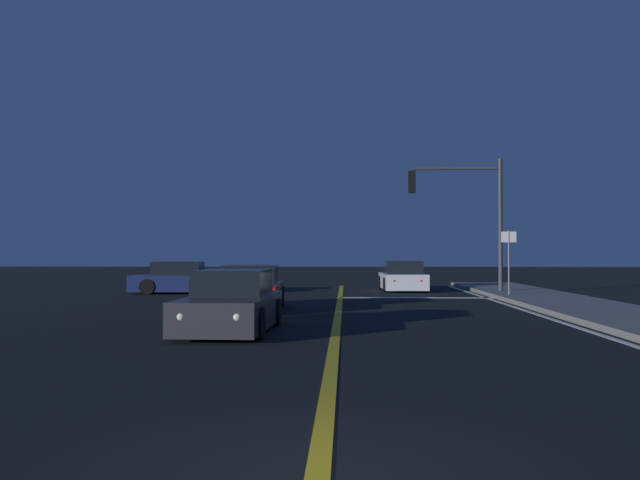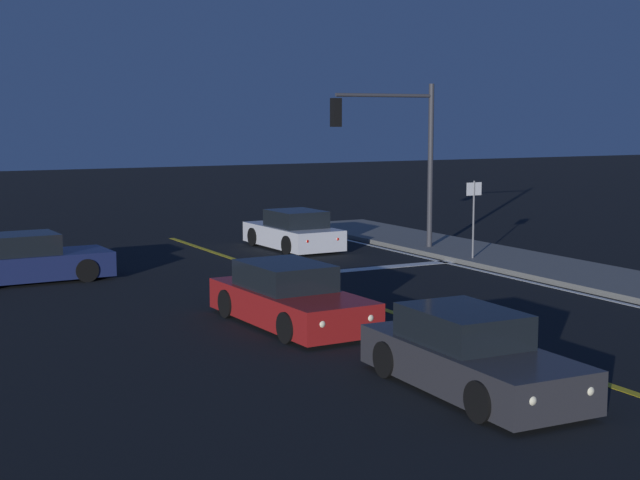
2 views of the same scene
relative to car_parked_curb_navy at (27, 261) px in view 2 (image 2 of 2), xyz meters
The scene contains 8 objects.
lane_line_center 14.26m from the car_parked_curb_navy, 62.23° to the right, with size 0.20×39.42×0.01m, color gold.
stop_bar 9.87m from the car_parked_curb_navy, 14.76° to the right, with size 5.77×0.50×0.01m, color white.
car_parked_curb_navy is the anchor object (origin of this frame).
car_following_oncoming_charcoal 14.86m from the car_parked_curb_navy, 72.94° to the right, with size 1.91×4.52×1.34m.
car_lead_oncoming_red 9.18m from the car_parked_curb_navy, 64.41° to the right, with size 2.05×4.69×1.34m.
car_mid_block_white 9.72m from the car_parked_curb_navy, 14.56° to the left, with size 2.03×4.24×1.34m.
traffic_signal_near_right 12.24m from the car_parked_curb_navy, ahead, with size 3.85×0.28×5.59m.
street_sign_corner 13.30m from the car_parked_curb_navy, 13.12° to the right, with size 0.56×0.06×2.55m.
Camera 2 is at (-11.66, -2.34, 4.51)m, focal length 53.36 mm.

